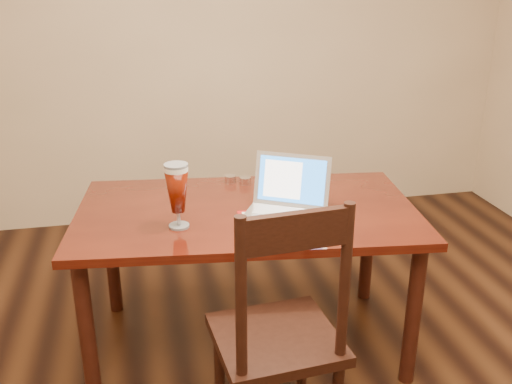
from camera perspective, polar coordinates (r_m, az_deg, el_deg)
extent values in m
cube|color=tan|center=(4.24, -4.19, 14.95)|extent=(4.50, 0.01, 2.70)
cube|color=#4A1409|center=(2.73, -0.91, -2.05)|extent=(1.70, 1.08, 0.04)
cylinder|color=black|center=(2.63, -16.55, -13.38)|extent=(0.07, 0.07, 0.71)
cylinder|color=black|center=(2.74, 15.44, -11.79)|extent=(0.07, 0.07, 0.71)
cylinder|color=black|center=(3.26, -14.27, -5.97)|extent=(0.07, 0.07, 0.71)
cylinder|color=black|center=(3.35, 11.11, -4.96)|extent=(0.07, 0.07, 0.71)
cube|color=#99110E|center=(2.57, 3.03, -3.07)|extent=(0.45, 0.35, 0.00)
cube|color=white|center=(2.57, 3.03, -3.03)|extent=(0.41, 0.30, 0.00)
cube|color=silver|center=(2.59, 2.73, -2.64)|extent=(0.44, 0.39, 0.02)
cube|color=#B5B5BA|center=(2.63, 3.00, -2.04)|extent=(0.31, 0.24, 0.00)
cube|color=#BCBCC1|center=(2.52, 2.33, -3.07)|extent=(0.11, 0.10, 0.00)
cube|color=silver|center=(2.68, 3.61, 1.18)|extent=(0.35, 0.24, 0.24)
cube|color=blue|center=(2.68, 3.58, 1.18)|extent=(0.30, 0.20, 0.20)
cube|color=white|center=(2.68, 2.68, 1.27)|extent=(0.18, 0.13, 0.17)
cylinder|color=silver|center=(2.55, -7.70, -3.36)|extent=(0.09, 0.09, 0.01)
cylinder|color=silver|center=(2.54, -7.74, -2.59)|extent=(0.02, 0.02, 0.06)
cylinder|color=silver|center=(2.45, -8.00, 2.32)|extent=(0.10, 0.10, 0.02)
cylinder|color=silver|center=(2.45, -8.02, 2.67)|extent=(0.10, 0.10, 0.01)
cylinder|color=silver|center=(3.05, -2.58, 1.29)|extent=(0.06, 0.06, 0.04)
cylinder|color=silver|center=(3.02, -1.08, 1.13)|extent=(0.06, 0.06, 0.04)
cube|color=black|center=(2.29, 2.02, -14.48)|extent=(0.51, 0.49, 0.04)
cylinder|color=black|center=(2.54, -3.67, -17.53)|extent=(0.04, 0.04, 0.46)
cylinder|color=black|center=(2.63, 4.67, -15.98)|extent=(0.04, 0.04, 0.46)
cylinder|color=black|center=(1.92, -1.50, -10.64)|extent=(0.04, 0.04, 0.60)
cylinder|color=black|center=(2.04, 8.87, -8.86)|extent=(0.04, 0.04, 0.60)
cube|color=black|center=(1.87, 4.02, -3.93)|extent=(0.38, 0.07, 0.13)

